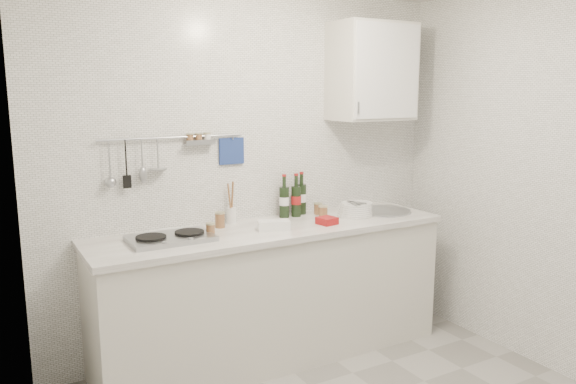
# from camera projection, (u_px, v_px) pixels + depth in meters

# --- Properties ---
(back_wall) EXTENTS (3.00, 0.02, 2.50)m
(back_wall) POSITION_uv_depth(u_px,v_px,m) (252.00, 172.00, 3.94)
(back_wall) COLOR silver
(back_wall) RESTS_ON floor
(wall_left) EXTENTS (0.02, 2.80, 2.50)m
(wall_left) POSITION_uv_depth(u_px,v_px,m) (49.00, 251.00, 2.01)
(wall_left) COLOR silver
(wall_left) RESTS_ON floor
(wall_right) EXTENTS (0.02, 2.80, 2.50)m
(wall_right) POSITION_uv_depth(u_px,v_px,m) (569.00, 183.00, 3.48)
(wall_right) COLOR silver
(wall_right) RESTS_ON floor
(counter) EXTENTS (2.44, 0.64, 0.96)m
(counter) POSITION_uv_depth(u_px,v_px,m) (273.00, 296.00, 3.83)
(counter) COLOR beige
(counter) RESTS_ON floor
(wall_rail) EXTENTS (0.98, 0.09, 0.34)m
(wall_rail) POSITION_uv_depth(u_px,v_px,m) (170.00, 152.00, 3.58)
(wall_rail) COLOR #93969B
(wall_rail) RESTS_ON back_wall
(wall_cabinet) EXTENTS (0.60, 0.38, 0.70)m
(wall_cabinet) POSITION_uv_depth(u_px,v_px,m) (372.00, 72.00, 4.10)
(wall_cabinet) COLOR beige
(wall_cabinet) RESTS_ON back_wall
(plate_stack_hob) EXTENTS (0.31, 0.30, 0.03)m
(plate_stack_hob) POSITION_uv_depth(u_px,v_px,m) (171.00, 235.00, 3.47)
(plate_stack_hob) COLOR teal
(plate_stack_hob) RESTS_ON counter
(plate_stack_sink) EXTENTS (0.28, 0.27, 0.10)m
(plate_stack_sink) POSITION_uv_depth(u_px,v_px,m) (356.00, 209.00, 4.09)
(plate_stack_sink) COLOR white
(plate_stack_sink) RESTS_ON counter
(wine_bottles) EXTENTS (0.24, 0.13, 0.31)m
(wine_bottles) POSITION_uv_depth(u_px,v_px,m) (294.00, 195.00, 4.04)
(wine_bottles) COLOR black
(wine_bottles) RESTS_ON counter
(butter_dish) EXTENTS (0.23, 0.17, 0.06)m
(butter_dish) POSITION_uv_depth(u_px,v_px,m) (274.00, 225.00, 3.65)
(butter_dish) COLOR white
(butter_dish) RESTS_ON counter
(strawberry_punnet) EXTENTS (0.13, 0.13, 0.05)m
(strawberry_punnet) POSITION_uv_depth(u_px,v_px,m) (327.00, 221.00, 3.81)
(strawberry_punnet) COLOR #A81412
(strawberry_punnet) RESTS_ON counter
(utensil_crock) EXTENTS (0.07, 0.07, 0.29)m
(utensil_crock) POSITION_uv_depth(u_px,v_px,m) (231.00, 213.00, 3.83)
(utensil_crock) COLOR white
(utensil_crock) RESTS_ON counter
(jar_a) EXTENTS (0.07, 0.07, 0.10)m
(jar_a) POSITION_uv_depth(u_px,v_px,m) (220.00, 220.00, 3.71)
(jar_a) COLOR brown
(jar_a) RESTS_ON counter
(jar_b) EXTENTS (0.06, 0.06, 0.08)m
(jar_b) POSITION_uv_depth(u_px,v_px,m) (318.00, 208.00, 4.11)
(jar_b) COLOR brown
(jar_b) RESTS_ON counter
(jar_c) EXTENTS (0.07, 0.07, 0.09)m
(jar_c) POSITION_uv_depth(u_px,v_px,m) (323.00, 212.00, 4.00)
(jar_c) COLOR brown
(jar_c) RESTS_ON counter
(jar_d) EXTENTS (0.06, 0.06, 0.08)m
(jar_d) POSITION_uv_depth(u_px,v_px,m) (210.00, 229.00, 3.51)
(jar_d) COLOR brown
(jar_d) RESTS_ON counter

